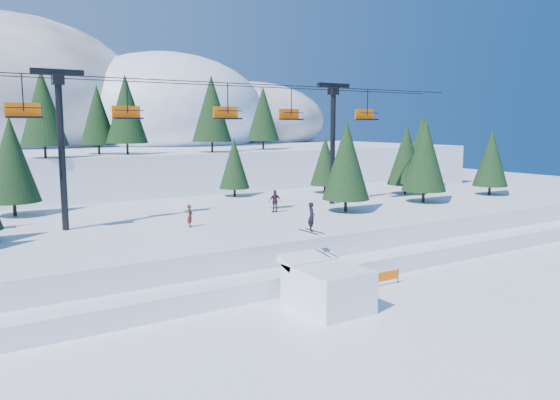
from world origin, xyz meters
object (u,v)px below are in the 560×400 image
chairlift (206,125)px  banner_far (388,260)px  jump_kicker (326,285)px  banner_near (380,277)px

chairlift → banner_far: bearing=-57.8°
jump_kicker → banner_far: jump_kicker is taller
chairlift → banner_near: bearing=-73.8°
banner_near → banner_far: bearing=40.2°
jump_kicker → banner_far: (8.10, 3.99, -0.65)m
jump_kicker → chairlift: chairlift is taller
chairlift → banner_near: chairlift is taller
banner_near → chairlift: bearing=106.2°
chairlift → banner_near: (4.17, -14.40, -8.78)m
jump_kicker → banner_near: (4.91, 1.29, -0.65)m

